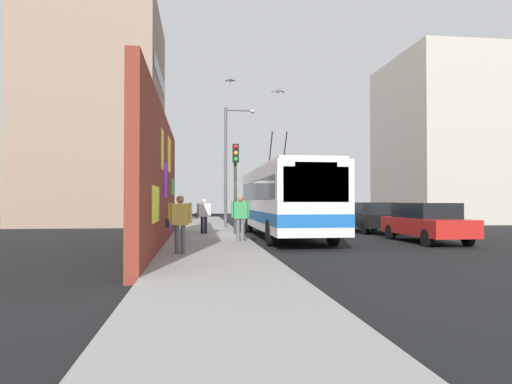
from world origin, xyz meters
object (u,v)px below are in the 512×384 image
object	(u,v)px
city_bus	(284,199)
parked_car_red	(426,221)
pedestrian_at_curb	(240,214)
street_lamp	(229,159)
traffic_light	(236,173)
pedestrian_near_wall	(180,220)
parked_car_black	(369,216)
pedestrian_midblock	(204,214)

from	to	relation	value
city_bus	parked_car_red	xyz separation A→B (m)	(-2.96, -5.20, -0.93)
pedestrian_at_curb	street_lamp	bearing A→B (deg)	-1.26
parked_car_red	pedestrian_at_curb	bearing A→B (deg)	91.52
city_bus	traffic_light	size ratio (longest dim) A/B	2.78
pedestrian_near_wall	street_lamp	xyz separation A→B (m)	(13.06, -2.30, 2.97)
pedestrian_near_wall	street_lamp	distance (m)	13.59
parked_car_red	parked_car_black	xyz separation A→B (m)	(6.08, 0.00, 0.00)
city_bus	pedestrian_near_wall	bearing A→B (deg)	148.26
pedestrian_midblock	pedestrian_at_curb	bearing A→B (deg)	-162.38
parked_car_black	pedestrian_at_curb	world-z (taller)	pedestrian_at_curb
pedestrian_at_curb	pedestrian_near_wall	bearing A→B (deg)	151.62
city_bus	parked_car_red	size ratio (longest dim) A/B	2.37
parked_car_red	pedestrian_at_curb	size ratio (longest dim) A/B	2.82
parked_car_black	pedestrian_midblock	bearing A→B (deg)	103.85
parked_car_black	pedestrian_near_wall	world-z (taller)	pedestrian_near_wall
parked_car_black	traffic_light	distance (m)	8.12
parked_car_black	street_lamp	bearing A→B (deg)	68.22
parked_car_red	pedestrian_midblock	distance (m)	9.60
parked_car_red	street_lamp	xyz separation A→B (m)	(8.98, 7.26, 3.26)
pedestrian_at_curb	city_bus	bearing A→B (deg)	-35.57
pedestrian_midblock	parked_car_black	bearing A→B (deg)	-76.15
parked_car_red	pedestrian_near_wall	xyz separation A→B (m)	(-4.08, 9.56, 0.29)
parked_car_red	pedestrian_midblock	world-z (taller)	pedestrian_midblock
parked_car_black	pedestrian_at_curb	size ratio (longest dim) A/B	2.75
parked_car_red	street_lamp	size ratio (longest dim) A/B	0.70
pedestrian_midblock	pedestrian_near_wall	distance (m)	8.04
pedestrian_midblock	pedestrian_at_curb	distance (m)	4.31
parked_car_black	pedestrian_at_curb	distance (m)	9.75
pedestrian_midblock	street_lamp	bearing A→B (deg)	-16.58
pedestrian_near_wall	street_lamp	size ratio (longest dim) A/B	0.24
pedestrian_near_wall	parked_car_red	bearing A→B (deg)	-66.87
city_bus	traffic_light	xyz separation A→B (m)	(0.35, 2.15, 1.15)
city_bus	pedestrian_midblock	xyz separation A→B (m)	(0.95, 3.57, -0.69)
pedestrian_midblock	pedestrian_at_curb	world-z (taller)	pedestrian_at_curb
parked_car_red	city_bus	bearing A→B (deg)	60.32
parked_car_red	pedestrian_midblock	bearing A→B (deg)	65.94
traffic_light	street_lamp	bearing A→B (deg)	-0.92
pedestrian_at_curb	parked_car_black	bearing A→B (deg)	-49.94
street_lamp	pedestrian_near_wall	bearing A→B (deg)	170.01
city_bus	street_lamp	bearing A→B (deg)	18.91
traffic_light	city_bus	bearing A→B (deg)	-99.37
parked_car_red	parked_car_black	world-z (taller)	same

